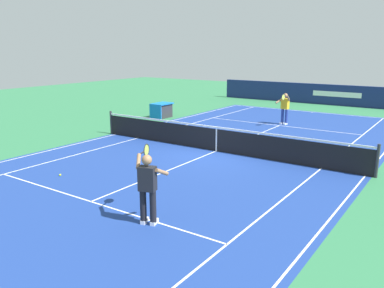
% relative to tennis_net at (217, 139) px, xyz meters
% --- Properties ---
extents(ground_plane, '(60.00, 60.00, 0.00)m').
position_rel_tennis_net_xyz_m(ground_plane, '(0.00, 0.00, -0.49)').
color(ground_plane, '#2D7247').
extents(court_slab, '(24.20, 11.40, 0.00)m').
position_rel_tennis_net_xyz_m(court_slab, '(0.00, 0.00, -0.49)').
color(court_slab, navy).
rests_on(court_slab, ground_plane).
extents(court_line_markings, '(23.85, 11.05, 0.01)m').
position_rel_tennis_net_xyz_m(court_line_markings, '(0.00, 0.00, -0.49)').
color(court_line_markings, white).
rests_on(court_line_markings, ground_plane).
extents(tennis_net, '(0.10, 11.70, 1.08)m').
position_rel_tennis_net_xyz_m(tennis_net, '(0.00, 0.00, 0.00)').
color(tennis_net, '#2D2D33').
rests_on(tennis_net, ground_plane).
extents(stadium_barrier, '(0.26, 17.00, 1.45)m').
position_rel_tennis_net_xyz_m(stadium_barrier, '(-15.90, 0.00, 0.23)').
color(stadium_barrier, navy).
rests_on(stadium_barrier, ground_plane).
extents(tennis_player_near, '(0.96, 0.88, 1.70)m').
position_rel_tennis_net_xyz_m(tennis_player_near, '(6.55, 2.13, 0.44)').
color(tennis_player_near, black).
rests_on(tennis_player_near, ground_plane).
extents(tennis_player_far, '(1.13, 0.77, 1.70)m').
position_rel_tennis_net_xyz_m(tennis_player_far, '(-6.87, 0.05, 0.44)').
color(tennis_player_far, navy).
rests_on(tennis_player_far, ground_plane).
extents(tennis_ball, '(0.07, 0.07, 0.07)m').
position_rel_tennis_net_xyz_m(tennis_ball, '(5.48, -2.47, -0.46)').
color(tennis_ball, '#CCE01E').
rests_on(tennis_ball, ground_plane).
extents(equipment_cart_tarped, '(1.25, 0.84, 0.85)m').
position_rel_tennis_net_xyz_m(equipment_cart_tarped, '(-4.81, -6.61, -0.05)').
color(equipment_cart_tarped, '#2D2D33').
rests_on(equipment_cart_tarped, ground_plane).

